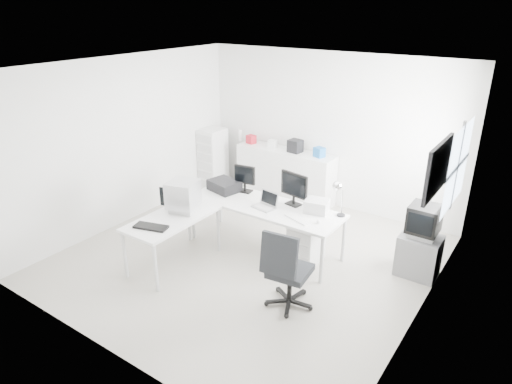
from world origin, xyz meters
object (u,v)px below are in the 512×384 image
Objects in this scene: main_desk at (265,227)px; lcd_monitor_small at (245,179)px; side_desk at (174,240)px; sideboard at (285,175)px; lcd_monitor_large at (294,189)px; filing_cabinet at (213,158)px; inkjet_printer at (224,186)px; office_chair at (290,267)px; drawer_pedestal at (306,243)px; crt_monitor at (183,197)px; laptop at (264,200)px; tv_cabinet at (419,255)px; crt_tv at (424,222)px; laser_printer at (317,206)px.

main_desk is 5.44× the size of lcd_monitor_small.
side_desk is 0.71× the size of sideboard.
lcd_monitor_large is 3.03m from filing_cabinet.
office_chair is (1.89, -1.10, -0.29)m from inkjet_printer.
drawer_pedestal is 1.36× the size of lcd_monitor_small.
drawer_pedestal is 1.34× the size of crt_monitor.
lcd_monitor_large is at bearing 48.37° from side_desk.
lcd_monitor_small is 0.36× the size of filing_cabinet.
office_chair reaches higher than laptop.
side_desk is at bearing -91.39° from sideboard.
crt_monitor reaches higher than inkjet_printer.
inkjet_printer is at bearing -170.11° from tv_cabinet.
office_chair is at bearing -17.25° from inkjet_printer.
sideboard is (0.07, 2.98, 0.11)m from side_desk.
main_desk is 0.85m from lcd_monitor_small.
side_desk is 3.50m from crt_tv.
filing_cabinet is (-2.33, 1.60, 0.23)m from main_desk.
office_chair is 4.26m from filing_cabinet.
lcd_monitor_small is at bearing -169.78° from lcd_monitor_large.
laser_printer is 0.17× the size of sideboard.
laser_printer is at bearing -164.00° from tv_cabinet.
drawer_pedestal is 2.36m from sideboard.
filing_cabinet is at bearing -169.57° from sideboard.
laptop is 2.24m from crt_tv.
office_chair is at bearing -72.13° from drawer_pedestal.
sideboard reaches higher than drawer_pedestal.
lcd_monitor_large is 1.00× the size of crt_tv.
inkjet_printer is 0.39× the size of filing_cabinet.
laptop is 0.77m from laser_printer.
office_chair is (1.04, -1.00, 0.17)m from main_desk.
filing_cabinet is (-1.78, 1.35, -0.36)m from lcd_monitor_small.
laptop reaches higher than sideboard.
sideboard is (-0.83, 1.98, -0.38)m from laptop.
office_chair is at bearing -43.85° from main_desk.
laser_printer is at bearing 16.35° from main_desk.
drawer_pedestal is at bearing 4.09° from main_desk.
laser_printer is 3.39m from filing_cabinet.
office_chair is at bearing -124.80° from crt_tv.
sideboard is 1.61× the size of filing_cabinet.
lcd_monitor_large is 0.43m from laser_printer.
crt_tv is at bearing -12.19° from filing_cabinet.
laptop is at bearing -120.38° from lcd_monitor_large.
laser_printer reaches higher than drawer_pedestal.
lcd_monitor_large is at bearing -26.66° from filing_cabinet.
tv_cabinet is at bearing 29.79° from side_desk.
inkjet_printer is at bearing -170.11° from crt_tv.
lcd_monitor_small is at bearing 58.87° from crt_monitor.
office_chair is at bearing -32.83° from laptop.
inkjet_printer reaches higher than main_desk.
lcd_monitor_small is 2.75m from crt_tv.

